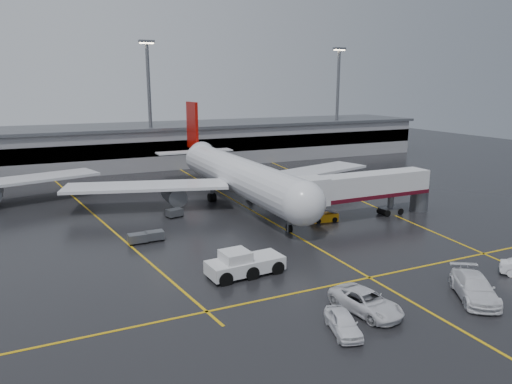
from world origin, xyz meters
name	(u,v)px	position (x,y,z in m)	size (l,w,h in m)	color
ground	(263,217)	(0.00, 0.00, 0.00)	(220.00, 220.00, 0.00)	black
apron_line_centre	(263,217)	(0.00, 0.00, 0.01)	(0.25, 90.00, 0.02)	gold
apron_line_stop	(369,278)	(0.00, -22.00, 0.01)	(60.00, 0.25, 0.02)	gold
apron_line_left	(95,216)	(-20.00, 10.00, 0.01)	(0.25, 70.00, 0.02)	gold
apron_line_right	(335,189)	(18.00, 10.00, 0.01)	(0.25, 70.00, 0.02)	gold
terminal	(168,144)	(0.00, 47.93, 4.32)	(122.00, 19.00, 8.60)	gray
light_mast_mid	(149,98)	(-5.00, 42.00, 14.47)	(3.00, 1.20, 25.45)	#595B60
light_mast_right	(338,95)	(40.00, 42.00, 14.47)	(3.00, 1.20, 25.45)	#595B60
main_airliner	(235,173)	(0.00, 9.70, 4.21)	(48.80, 45.60, 14.10)	silver
jet_bridge	(366,189)	(11.87, -6.00, 3.93)	(19.90, 3.40, 6.05)	silver
pushback_tractor	(243,264)	(-10.07, -16.58, 1.01)	(7.28, 3.50, 2.53)	silver
belt_loader	(324,217)	(6.25, -4.96, 0.53)	(3.54, 1.98, 2.13)	orange
service_van_a	(366,302)	(-4.45, -27.19, 0.85)	(2.82, 6.11, 1.70)	silver
service_van_b	(474,287)	(5.03, -28.98, 0.96)	(2.69, 6.61, 1.92)	silver
service_van_d	(343,323)	(-7.80, -28.97, 0.74)	(1.76, 4.37, 1.49)	white
baggage_cart_a	(154,235)	(-15.21, -3.52, 0.63)	(2.00, 1.30, 1.12)	#595B60
baggage_cart_b	(138,238)	(-17.10, -3.69, 0.63)	(2.01, 1.32, 1.12)	#595B60
baggage_cart_c	(175,213)	(-10.61, 4.86, 0.63)	(2.28, 1.80, 1.12)	#595B60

